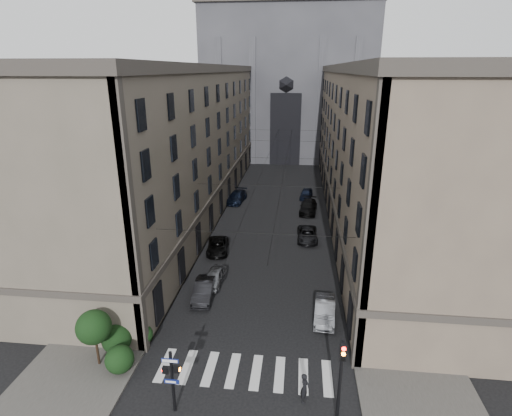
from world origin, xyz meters
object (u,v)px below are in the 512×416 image
(gothic_tower, at_px, (289,72))
(car_left_midnear, at_px, (204,290))
(car_right_near, at_px, (325,310))
(car_right_midnear, at_px, (307,235))
(car_left_near, at_px, (214,277))
(traffic_light_right, at_px, (341,371))
(car_left_far, at_px, (237,197))
(pedestrian_signal_left, at_px, (172,377))
(car_right_midfar, at_px, (308,207))
(car_right_far, at_px, (306,194))
(car_left_midfar, at_px, (218,246))
(pedestrian, at_px, (305,388))

(gothic_tower, relative_size, car_left_midnear, 13.07)
(car_right_near, height_order, car_right_midnear, car_right_near)
(car_left_near, relative_size, car_right_midnear, 0.84)
(traffic_light_right, height_order, car_left_far, traffic_light_right)
(gothic_tower, height_order, pedestrian_signal_left, gothic_tower)
(pedestrian_signal_left, bearing_deg, gothic_tower, 87.26)
(traffic_light_right, relative_size, car_left_far, 0.99)
(traffic_light_right, xyz_separation_m, car_right_near, (-0.23, 9.45, -2.57))
(car_left_midnear, distance_m, car_left_far, 25.89)
(pedestrian_signal_left, height_order, car_right_midfar, pedestrian_signal_left)
(pedestrian_signal_left, distance_m, car_left_midnear, 11.88)
(gothic_tower, xyz_separation_m, car_left_midnear, (-4.59, -61.74, -17.07))
(pedestrian_signal_left, bearing_deg, car_right_far, 79.20)
(car_left_near, bearing_deg, car_left_far, 97.53)
(traffic_light_right, height_order, car_right_far, traffic_light_right)
(traffic_light_right, relative_size, car_left_midfar, 1.11)
(car_right_midfar, bearing_deg, car_left_near, -108.00)
(gothic_tower, relative_size, pedestrian, 30.84)
(car_left_far, bearing_deg, pedestrian, -67.79)
(car_left_midfar, bearing_deg, car_right_far, 56.47)
(car_right_midnear, xyz_separation_m, car_right_far, (0.00, 15.58, 0.05))
(traffic_light_right, bearing_deg, pedestrian_signal_left, -177.36)
(traffic_light_right, xyz_separation_m, car_right_far, (-1.40, 40.01, -2.58))
(car_left_far, distance_m, car_right_midnear, 16.23)
(car_left_midfar, bearing_deg, pedestrian_signal_left, -93.22)
(car_right_near, height_order, pedestrian, pedestrian)
(car_right_midnear, bearing_deg, car_left_midnear, -124.68)
(pedestrian_signal_left, height_order, pedestrian, pedestrian_signal_left)
(traffic_light_right, height_order, car_left_midnear, traffic_light_right)
(car_right_midnear, relative_size, car_right_far, 1.15)
(car_left_midfar, height_order, car_right_midnear, car_right_midnear)
(car_right_near, bearing_deg, traffic_light_right, -84.51)
(car_left_midnear, relative_size, car_right_midnear, 0.92)
(gothic_tower, distance_m, car_right_midnear, 51.71)
(car_left_midfar, bearing_deg, car_right_near, -53.56)
(car_left_near, bearing_deg, car_left_midnear, -95.90)
(pedestrian, bearing_deg, gothic_tower, 19.79)
(car_left_far, bearing_deg, car_left_near, -78.70)
(car_right_near, relative_size, pedestrian, 2.32)
(car_left_near, xyz_separation_m, car_left_far, (-1.68, 23.47, 0.07))
(traffic_light_right, bearing_deg, car_left_near, 125.61)
(gothic_tower, relative_size, car_right_midnear, 12.09)
(gothic_tower, height_order, car_left_near, gothic_tower)
(car_right_near, bearing_deg, car_right_midnear, 98.57)
(pedestrian, bearing_deg, car_right_midfar, 15.65)
(car_right_far, bearing_deg, car_left_near, -100.88)
(car_left_midnear, relative_size, car_right_near, 1.02)
(car_right_midfar, bearing_deg, car_left_midfar, -120.32)
(gothic_tower, xyz_separation_m, pedestrian, (3.79, -71.96, -16.86))
(pedestrian, bearing_deg, car_left_near, 49.14)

